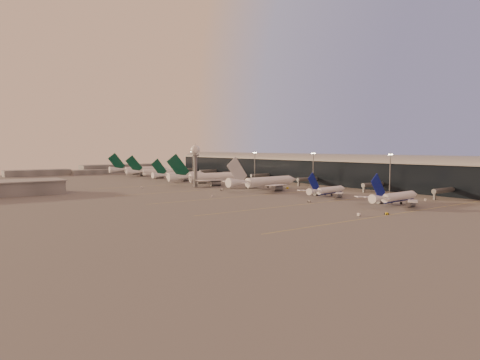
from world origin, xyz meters
TOP-DOWN VIEW (x-y plane):
  - ground at (0.00, 0.00)m, footprint 700.00×700.00m
  - taxiway_markings at (30.00, 56.00)m, footprint 180.00×185.25m
  - terminal at (107.88, 110.09)m, footprint 57.00×362.00m
  - radar_tower at (5.00, 120.00)m, footprint 6.40×6.40m
  - mast_a at (58.00, 0.00)m, footprint 3.60×0.56m
  - mast_b at (55.00, 55.00)m, footprint 3.60×0.56m
  - mast_c at (50.00, 110.00)m, footprint 3.60×0.56m
  - mast_d at (48.00, 200.00)m, footprint 3.60×0.56m
  - distant_horizon at (2.62, 325.14)m, footprint 165.00×37.50m
  - narrowbody_near at (36.04, -18.71)m, footprint 41.29×32.88m
  - narrowbody_mid at (37.03, 25.87)m, footprint 36.83×29.18m
  - widebody_white at (33.96, 78.65)m, footprint 63.21×50.46m
  - greentail_a at (24.32, 132.85)m, footprint 64.45×51.73m
  - greentail_b at (26.36, 182.79)m, footprint 52.25×42.18m
  - greentail_c at (26.64, 227.40)m, footprint 56.56×45.12m
  - greentail_d at (26.73, 269.88)m, footprint 62.72×50.54m
  - gsv_truck_a at (-4.40, -29.45)m, footprint 6.13×2.88m
  - gsv_tug_near at (7.14, -34.23)m, footprint 2.87×3.58m
  - gsv_catering_a at (63.78, -17.61)m, footprint 5.77×4.34m
  - gsv_tug_mid at (9.92, 13.38)m, footprint 3.49×2.85m
  - gsv_truck_b at (38.82, 41.67)m, footprint 5.79×2.39m
  - gsv_truck_c at (-16.51, 63.89)m, footprint 4.85×4.84m
  - gsv_catering_b at (50.25, 73.90)m, footprint 5.63×2.96m
  - gsv_tug_far at (7.62, 90.37)m, footprint 3.04×3.85m
  - gsv_truck_d at (-28.83, 135.44)m, footprint 3.95×6.30m
  - gsv_tug_hangar at (56.01, 151.48)m, footprint 3.61×2.62m

SIDE VIEW (x-z plane):
  - ground at x=0.00m, z-range 0.00..0.00m
  - taxiway_markings at x=30.00m, z-range 0.00..0.02m
  - gsv_tug_mid at x=9.92m, z-range 0.01..0.88m
  - gsv_tug_near at x=7.14m, z-range 0.01..0.90m
  - gsv_tug_hangar at x=56.01m, z-range 0.01..0.95m
  - gsv_tug_far at x=7.62m, z-range 0.01..0.98m
  - gsv_truck_c at x=-16.51m, z-range 0.02..2.06m
  - gsv_truck_b at x=38.82m, z-range 0.02..2.32m
  - gsv_truck_a at x=-4.40m, z-range 0.02..2.41m
  - gsv_truck_d at x=-28.83m, z-range 0.02..2.42m
  - gsv_catering_a at x=63.78m, z-range 0.00..4.33m
  - gsv_catering_b at x=50.25m, z-range 0.00..4.48m
  - narrowbody_mid at x=37.03m, z-range -4.30..10.15m
  - narrowbody_near at x=36.04m, z-range -4.80..11.33m
  - greentail_b at x=26.36m, z-range -6.14..12.84m
  - greentail_c at x=26.64m, z-range -6.77..14.17m
  - widebody_white at x=33.96m, z-range -7.26..14.97m
  - distant_horizon at x=2.62m, z-range -0.61..8.39m
  - greentail_d at x=26.73m, z-range -7.36..15.41m
  - greentail_a at x=24.32m, z-range -7.59..15.89m
  - terminal at x=107.88m, z-range -1.00..22.04m
  - mast_a at x=58.00m, z-range 1.24..26.24m
  - mast_b at x=55.00m, z-range 1.24..26.24m
  - mast_c at x=50.00m, z-range 1.24..26.24m
  - mast_d at x=48.00m, z-range 1.24..26.24m
  - radar_tower at x=5.00m, z-range 5.40..36.50m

